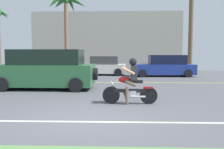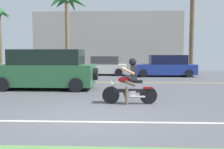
{
  "view_description": "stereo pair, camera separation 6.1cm",
  "coord_description": "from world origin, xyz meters",
  "px_view_note": "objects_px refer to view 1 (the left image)",
  "views": [
    {
      "loc": [
        0.83,
        -6.58,
        1.73
      ],
      "look_at": [
        0.49,
        3.44,
        0.86
      ],
      "focal_mm": 40.68,
      "sensor_mm": 36.0,
      "label": 1
    },
    {
      "loc": [
        0.89,
        -6.58,
        1.73
      ],
      "look_at": [
        0.49,
        3.44,
        0.86
      ],
      "focal_mm": 40.68,
      "sensor_mm": 36.0,
      "label": 2
    }
  ],
  "objects_px": {
    "suv_nearby": "(46,70)",
    "parked_car_2": "(164,66)",
    "motorcyclist": "(130,85)",
    "palm_tree_2": "(66,5)",
    "parked_car_1": "(103,66)",
    "parked_car_0": "(25,66)",
    "palm_tree_0": "(192,1)"
  },
  "relations": [
    {
      "from": "palm_tree_2",
      "to": "palm_tree_0",
      "type": "bearing_deg",
      "value": 3.93
    },
    {
      "from": "parked_car_2",
      "to": "parked_car_0",
      "type": "bearing_deg",
      "value": -178.56
    },
    {
      "from": "parked_car_0",
      "to": "palm_tree_2",
      "type": "height_order",
      "value": "palm_tree_2"
    },
    {
      "from": "suv_nearby",
      "to": "parked_car_0",
      "type": "distance_m",
      "value": 7.37
    },
    {
      "from": "suv_nearby",
      "to": "parked_car_1",
      "type": "height_order",
      "value": "suv_nearby"
    },
    {
      "from": "parked_car_1",
      "to": "parked_car_2",
      "type": "bearing_deg",
      "value": -11.25
    },
    {
      "from": "parked_car_0",
      "to": "parked_car_1",
      "type": "bearing_deg",
      "value": 11.62
    },
    {
      "from": "parked_car_2",
      "to": "suv_nearby",
      "type": "bearing_deg",
      "value": -135.16
    },
    {
      "from": "motorcyclist",
      "to": "palm_tree_0",
      "type": "distance_m",
      "value": 16.4
    },
    {
      "from": "suv_nearby",
      "to": "parked_car_2",
      "type": "relative_size",
      "value": 1.07
    },
    {
      "from": "parked_car_2",
      "to": "palm_tree_2",
      "type": "relative_size",
      "value": 0.64
    },
    {
      "from": "motorcyclist",
      "to": "palm_tree_0",
      "type": "bearing_deg",
      "value": 67.8
    },
    {
      "from": "suv_nearby",
      "to": "parked_car_1",
      "type": "distance_m",
      "value": 7.94
    },
    {
      "from": "motorcyclist",
      "to": "parked_car_0",
      "type": "xyz_separation_m",
      "value": [
        -7.42,
        9.93,
        0.08
      ]
    },
    {
      "from": "motorcyclist",
      "to": "parked_car_0",
      "type": "height_order",
      "value": "parked_car_0"
    },
    {
      "from": "parked_car_1",
      "to": "palm_tree_2",
      "type": "xyz_separation_m",
      "value": [
        -3.33,
        2.42,
        5.15
      ]
    },
    {
      "from": "parked_car_1",
      "to": "motorcyclist",
      "type": "bearing_deg",
      "value": -81.21
    },
    {
      "from": "parked_car_2",
      "to": "palm_tree_2",
      "type": "distance_m",
      "value": 10.0
    },
    {
      "from": "suv_nearby",
      "to": "parked_car_0",
      "type": "bearing_deg",
      "value": 118.68
    },
    {
      "from": "motorcyclist",
      "to": "palm_tree_2",
      "type": "bearing_deg",
      "value": 110.45
    },
    {
      "from": "parked_car_1",
      "to": "palm_tree_2",
      "type": "distance_m",
      "value": 6.59
    },
    {
      "from": "motorcyclist",
      "to": "parked_car_1",
      "type": "relative_size",
      "value": 0.5
    },
    {
      "from": "suv_nearby",
      "to": "parked_car_2",
      "type": "distance_m",
      "value": 9.54
    },
    {
      "from": "parked_car_2",
      "to": "palm_tree_2",
      "type": "xyz_separation_m",
      "value": [
        -7.92,
        3.34,
        5.1
      ]
    },
    {
      "from": "parked_car_1",
      "to": "palm_tree_0",
      "type": "xyz_separation_m",
      "value": [
        7.55,
        3.17,
        5.57
      ]
    },
    {
      "from": "motorcyclist",
      "to": "parked_car_1",
      "type": "distance_m",
      "value": 11.24
    },
    {
      "from": "parked_car_0",
      "to": "palm_tree_0",
      "type": "relative_size",
      "value": 0.48
    },
    {
      "from": "parked_car_1",
      "to": "parked_car_2",
      "type": "distance_m",
      "value": 4.68
    },
    {
      "from": "motorcyclist",
      "to": "parked_car_0",
      "type": "bearing_deg",
      "value": 126.77
    },
    {
      "from": "suv_nearby",
      "to": "palm_tree_0",
      "type": "distance_m",
      "value": 15.48
    },
    {
      "from": "parked_car_1",
      "to": "palm_tree_0",
      "type": "distance_m",
      "value": 9.9
    },
    {
      "from": "palm_tree_0",
      "to": "parked_car_1",
      "type": "bearing_deg",
      "value": -157.2
    }
  ]
}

